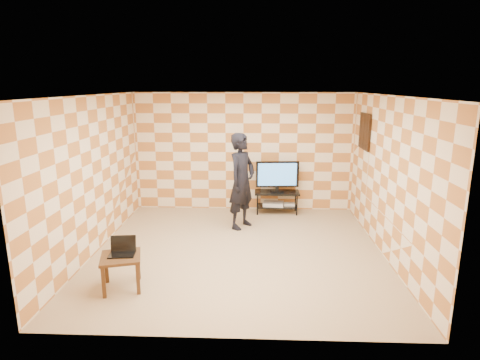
# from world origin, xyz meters

# --- Properties ---
(floor) EXTENTS (5.00, 5.00, 0.00)m
(floor) POSITION_xyz_m (0.00, 0.00, 0.00)
(floor) COLOR tan
(floor) RESTS_ON ground
(wall_back) EXTENTS (5.00, 0.02, 2.70)m
(wall_back) POSITION_xyz_m (0.00, 2.50, 1.35)
(wall_back) COLOR beige
(wall_back) RESTS_ON ground
(wall_front) EXTENTS (5.00, 0.02, 2.70)m
(wall_front) POSITION_xyz_m (0.00, -2.50, 1.35)
(wall_front) COLOR beige
(wall_front) RESTS_ON ground
(wall_left) EXTENTS (0.02, 5.00, 2.70)m
(wall_left) POSITION_xyz_m (-2.50, 0.00, 1.35)
(wall_left) COLOR beige
(wall_left) RESTS_ON ground
(wall_right) EXTENTS (0.02, 5.00, 2.70)m
(wall_right) POSITION_xyz_m (2.50, 0.00, 1.35)
(wall_right) COLOR beige
(wall_right) RESTS_ON ground
(ceiling) EXTENTS (5.00, 5.00, 0.02)m
(ceiling) POSITION_xyz_m (0.00, 0.00, 2.70)
(ceiling) COLOR white
(ceiling) RESTS_ON wall_back
(wall_art) EXTENTS (0.04, 0.72, 0.72)m
(wall_art) POSITION_xyz_m (2.47, 1.55, 1.95)
(wall_art) COLOR black
(wall_art) RESTS_ON wall_right
(tv_stand) EXTENTS (1.00, 0.45, 0.50)m
(tv_stand) POSITION_xyz_m (0.77, 2.21, 0.37)
(tv_stand) COLOR black
(tv_stand) RESTS_ON floor
(tv) EXTENTS (0.97, 0.21, 0.70)m
(tv) POSITION_xyz_m (0.77, 2.21, 0.89)
(tv) COLOR black
(tv) RESTS_ON tv_stand
(dvd_player) EXTENTS (0.49, 0.38, 0.08)m
(dvd_player) POSITION_xyz_m (0.70, 2.21, 0.21)
(dvd_player) COLOR #BABABC
(dvd_player) RESTS_ON tv_stand
(game_console) EXTENTS (0.24, 0.18, 0.05)m
(game_console) POSITION_xyz_m (1.06, 2.22, 0.20)
(game_console) COLOR silver
(game_console) RESTS_ON tv_stand
(side_table) EXTENTS (0.68, 0.68, 0.50)m
(side_table) POSITION_xyz_m (-1.62, -1.38, 0.41)
(side_table) COLOR #331F0F
(side_table) RESTS_ON floor
(laptop) EXTENTS (0.39, 0.33, 0.24)m
(laptop) POSITION_xyz_m (-1.61, -1.30, 0.55)
(laptop) COLOR black
(laptop) RESTS_ON side_table
(person) EXTENTS (0.77, 0.85, 1.94)m
(person) POSITION_xyz_m (0.01, 1.25, 0.97)
(person) COLOR black
(person) RESTS_ON floor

